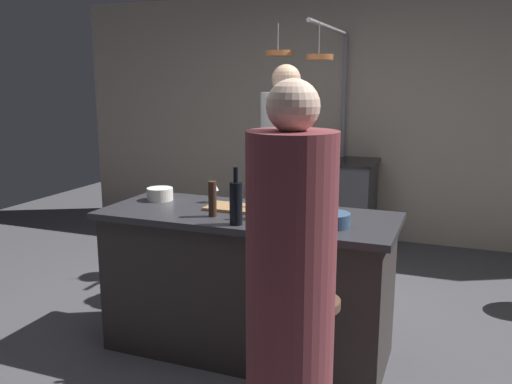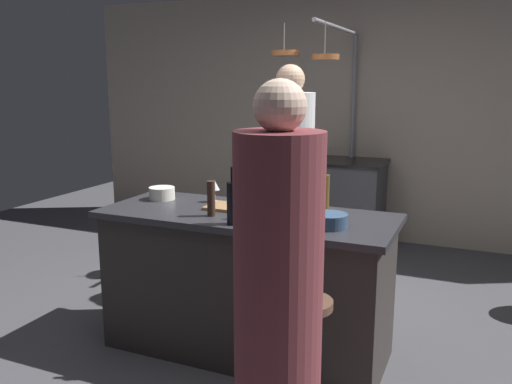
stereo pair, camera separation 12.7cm
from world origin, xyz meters
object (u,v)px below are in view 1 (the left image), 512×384
object	(u,v)px
wine_bottle_amber	(324,191)
wine_glass_by_chef	(287,189)
chef	(285,191)
bar_stool_right	(312,358)
cutting_board	(233,208)
mixing_bowl_ceramic	(160,194)
stove_range	(336,202)
guest_right	(290,308)
mixing_bowl_blue	(332,220)
wine_bottle_rose	(271,199)
wine_bottle_red	(277,191)
pepper_mill	(212,199)
wine_bottle_dark	(236,202)
wine_glass_near_left_guest	(214,187)

from	to	relation	value
wine_bottle_amber	wine_glass_by_chef	xyz separation A→B (m)	(-0.25, 0.02, -0.01)
chef	bar_stool_right	world-z (taller)	chef
cutting_board	mixing_bowl_ceramic	xyz separation A→B (m)	(-0.56, 0.06, 0.03)
stove_range	guest_right	xyz separation A→B (m)	(0.59, -3.43, 0.34)
wine_bottle_amber	mixing_bowl_blue	xyz separation A→B (m)	(0.14, -0.37, -0.08)
wine_bottle_rose	mixing_bowl_blue	distance (m)	0.39
bar_stool_right	wine_bottle_amber	world-z (taller)	wine_bottle_amber
chef	wine_bottle_red	xyz separation A→B (m)	(0.21, -0.82, 0.18)
pepper_mill	wine_bottle_dark	world-z (taller)	wine_bottle_dark
stove_range	mixing_bowl_blue	bearing A→B (deg)	-77.88
pepper_mill	mixing_bowl_blue	bearing A→B (deg)	2.64
guest_right	pepper_mill	distance (m)	1.14
wine_bottle_dark	wine_bottle_rose	distance (m)	0.24
pepper_mill	mixing_bowl_blue	size ratio (longest dim) A/B	1.05
wine_bottle_rose	mixing_bowl_ceramic	world-z (taller)	wine_bottle_rose
wine_bottle_amber	mixing_bowl_blue	distance (m)	0.40
bar_stool_right	pepper_mill	distance (m)	1.08
wine_bottle_red	pepper_mill	bearing A→B (deg)	-132.95
cutting_board	wine_bottle_dark	world-z (taller)	wine_bottle_dark
chef	pepper_mill	xyz separation A→B (m)	(-0.08, -1.13, 0.17)
wine_bottle_red	wine_glass_near_left_guest	xyz separation A→B (m)	(-0.45, 0.03, -0.01)
bar_stool_right	cutting_board	size ratio (longest dim) A/B	2.12
cutting_board	wine_glass_near_left_guest	world-z (taller)	wine_glass_near_left_guest
guest_right	wine_glass_near_left_guest	bearing A→B (deg)	127.53
guest_right	cutting_board	xyz separation A→B (m)	(-0.71, 1.05, 0.12)
bar_stool_right	mixing_bowl_ceramic	size ratio (longest dim) A/B	3.93
guest_right	wine_glass_by_chef	distance (m)	1.34
wine_bottle_rose	mixing_bowl_ceramic	distance (m)	0.88
bar_stool_right	mixing_bowl_ceramic	bearing A→B (deg)	149.72
wine_glass_by_chef	mixing_bowl_ceramic	xyz separation A→B (m)	(-0.84, -0.15, -0.06)
guest_right	wine_glass_near_left_guest	world-z (taller)	guest_right
wine_bottle_dark	mixing_bowl_ceramic	xyz separation A→B (m)	(-0.72, 0.39, -0.09)
wine_bottle_red	mixing_bowl_blue	xyz separation A→B (m)	(0.42, -0.28, -0.08)
stove_range	wine_bottle_dark	world-z (taller)	wine_bottle_dark
guest_right	wine_bottle_amber	bearing A→B (deg)	98.20
stove_range	chef	distance (m)	1.52
guest_right	wine_bottle_rose	xyz separation A→B (m)	(-0.41, 0.91, 0.23)
cutting_board	wine_bottle_rose	distance (m)	0.34
chef	wine_glass_near_left_guest	world-z (taller)	chef
guest_right	mixing_bowl_blue	distance (m)	0.88
mixing_bowl_blue	stove_range	bearing A→B (deg)	102.12
cutting_board	wine_glass_by_chef	distance (m)	0.37
stove_range	wine_bottle_amber	size ratio (longest dim) A/B	2.90
wine_glass_near_left_guest	mixing_bowl_blue	world-z (taller)	wine_glass_near_left_guest
pepper_mill	wine_bottle_rose	xyz separation A→B (m)	(0.33, 0.08, 0.01)
wine_bottle_red	wine_bottle_rose	bearing A→B (deg)	-79.47
chef	mixing_bowl_ceramic	bearing A→B (deg)	-124.77
wine_bottle_rose	chef	bearing A→B (deg)	103.68
wine_glass_near_left_guest	mixing_bowl_blue	distance (m)	0.92
cutting_board	pepper_mill	world-z (taller)	pepper_mill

